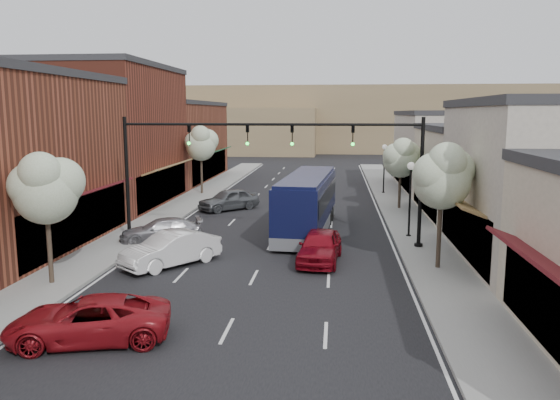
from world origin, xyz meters
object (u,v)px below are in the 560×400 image
(tree_left_far, at_px, (201,143))
(coach_bus, at_px, (307,202))
(red_hatchback, at_px, (320,246))
(parked_car_c, at_px, (161,230))
(signal_mast_left, at_px, (168,161))
(lamp_post_near, at_px, (410,187))
(lamp_post_far, at_px, (384,161))
(signal_mast_right, at_px, (376,162))
(tree_right_far, at_px, (401,157))
(tree_left_near, at_px, (46,187))
(parked_car_a, at_px, (89,320))
(parked_car_b, at_px, (171,249))
(parked_car_d, at_px, (229,200))
(tree_right_near, at_px, (443,175))

(tree_left_far, relative_size, coach_bus, 0.53)
(red_hatchback, height_order, parked_car_c, red_hatchback)
(signal_mast_left, distance_m, lamp_post_near, 13.75)
(lamp_post_far, height_order, coach_bus, lamp_post_far)
(signal_mast_right, height_order, tree_right_far, signal_mast_right)
(tree_left_near, relative_size, parked_car_a, 1.11)
(tree_right_far, distance_m, tree_left_near, 25.99)
(lamp_post_near, bearing_deg, signal_mast_right, -131.05)
(parked_car_b, bearing_deg, lamp_post_near, 68.26)
(tree_left_near, xyz_separation_m, red_hatchback, (11.08, 4.89, -3.42))
(lamp_post_near, height_order, parked_car_c, lamp_post_near)
(tree_left_near, height_order, lamp_post_near, tree_left_near)
(tree_left_far, xyz_separation_m, lamp_post_far, (16.05, 2.06, -1.60))
(coach_bus, bearing_deg, tree_left_near, -126.45)
(signal_mast_left, height_order, red_hatchback, signal_mast_left)
(signal_mast_right, distance_m, parked_car_d, 15.08)
(parked_car_b, bearing_deg, tree_left_far, 138.22)
(signal_mast_left, bearing_deg, coach_bus, 26.14)
(tree_left_far, relative_size, lamp_post_far, 1.38)
(coach_bus, height_order, parked_car_c, coach_bus)
(signal_mast_right, height_order, tree_right_near, signal_mast_right)
(red_hatchback, relative_size, parked_car_a, 0.92)
(signal_mast_right, relative_size, tree_left_far, 1.34)
(tree_left_far, height_order, coach_bus, tree_left_far)
(signal_mast_left, bearing_deg, tree_right_near, -16.19)
(tree_right_far, height_order, coach_bus, tree_right_far)
(tree_right_far, height_order, tree_left_near, tree_left_near)
(signal_mast_right, bearing_deg, tree_left_near, -149.86)
(signal_mast_left, height_order, tree_left_near, signal_mast_left)
(lamp_post_near, distance_m, lamp_post_far, 17.50)
(signal_mast_left, distance_m, parked_car_c, 4.00)
(signal_mast_right, relative_size, parked_car_c, 1.80)
(signal_mast_right, bearing_deg, red_hatchback, -131.45)
(lamp_post_far, height_order, parked_car_c, lamp_post_far)
(lamp_post_far, distance_m, parked_car_b, 27.37)
(tree_right_far, bearing_deg, red_hatchback, -110.07)
(tree_left_far, xyz_separation_m, lamp_post_near, (16.05, -15.44, -1.60))
(tree_left_far, distance_m, coach_bus, 17.71)
(tree_right_near, bearing_deg, signal_mast_left, 163.81)
(parked_car_a, relative_size, parked_car_b, 1.04)
(red_hatchback, distance_m, parked_car_b, 7.15)
(tree_left_far, distance_m, parked_car_c, 18.33)
(tree_left_far, height_order, lamp_post_near, tree_left_far)
(signal_mast_right, xyz_separation_m, tree_left_near, (-13.87, -8.05, -0.40))
(parked_car_b, height_order, parked_car_d, parked_car_b)
(tree_left_far, bearing_deg, tree_right_near, -52.96)
(lamp_post_near, distance_m, parked_car_d, 14.81)
(signal_mast_left, xyz_separation_m, tree_right_far, (13.97, 11.95, -0.63))
(signal_mast_left, relative_size, red_hatchback, 1.75)
(tree_right_far, relative_size, tree_left_far, 0.89)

